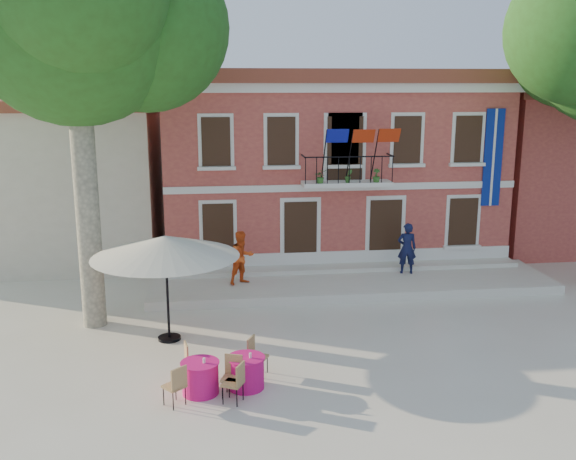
{
  "coord_description": "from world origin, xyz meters",
  "views": [
    {
      "loc": [
        -2.86,
        -16.7,
        6.97
      ],
      "look_at": [
        -0.37,
        3.5,
        2.33
      ],
      "focal_mm": 40.0,
      "sensor_mm": 36.0,
      "label": 1
    }
  ],
  "objects_px": {
    "plane_tree_west": "(74,16)",
    "cafe_table_0": "(200,376)",
    "patio_umbrella": "(165,246)",
    "pedestrian_navy": "(407,248)",
    "pedestrian_orange": "(242,258)",
    "cafe_table_1": "(246,371)"
  },
  "relations": [
    {
      "from": "plane_tree_west",
      "to": "patio_umbrella",
      "type": "xyz_separation_m",
      "value": [
        2.25,
        -1.43,
        -6.06
      ]
    },
    {
      "from": "plane_tree_west",
      "to": "cafe_table_0",
      "type": "bearing_deg",
      "value": -56.55
    },
    {
      "from": "patio_umbrella",
      "to": "pedestrian_orange",
      "type": "xyz_separation_m",
      "value": [
        2.26,
        3.96,
        -1.46
      ]
    },
    {
      "from": "plane_tree_west",
      "to": "cafe_table_0",
      "type": "distance_m",
      "value": 10.09
    },
    {
      "from": "plane_tree_west",
      "to": "patio_umbrella",
      "type": "distance_m",
      "value": 6.62
    },
    {
      "from": "patio_umbrella",
      "to": "plane_tree_west",
      "type": "bearing_deg",
      "value": 147.58
    },
    {
      "from": "pedestrian_orange",
      "to": "plane_tree_west",
      "type": "bearing_deg",
      "value": 179.63
    },
    {
      "from": "cafe_table_1",
      "to": "cafe_table_0",
      "type": "bearing_deg",
      "value": -172.03
    },
    {
      "from": "pedestrian_orange",
      "to": "patio_umbrella",
      "type": "bearing_deg",
      "value": -149.41
    },
    {
      "from": "cafe_table_0",
      "to": "pedestrian_orange",
      "type": "bearing_deg",
      "value": 79.45
    },
    {
      "from": "pedestrian_orange",
      "to": "cafe_table_0",
      "type": "bearing_deg",
      "value": -130.27
    },
    {
      "from": "pedestrian_orange",
      "to": "cafe_table_0",
      "type": "xyz_separation_m",
      "value": [
        -1.36,
        -7.29,
        -0.79
      ]
    },
    {
      "from": "patio_umbrella",
      "to": "cafe_table_0",
      "type": "height_order",
      "value": "patio_umbrella"
    },
    {
      "from": "patio_umbrella",
      "to": "pedestrian_orange",
      "type": "relative_size",
      "value": 2.18
    },
    {
      "from": "patio_umbrella",
      "to": "pedestrian_navy",
      "type": "height_order",
      "value": "patio_umbrella"
    },
    {
      "from": "cafe_table_1",
      "to": "patio_umbrella",
      "type": "bearing_deg",
      "value": 121.64
    },
    {
      "from": "cafe_table_0",
      "to": "pedestrian_navy",
      "type": "bearing_deg",
      "value": 46.99
    },
    {
      "from": "patio_umbrella",
      "to": "pedestrian_navy",
      "type": "distance_m",
      "value": 9.46
    },
    {
      "from": "pedestrian_orange",
      "to": "cafe_table_0",
      "type": "distance_m",
      "value": 7.46
    },
    {
      "from": "cafe_table_0",
      "to": "cafe_table_1",
      "type": "xyz_separation_m",
      "value": [
        1.06,
        0.15,
        -0.01
      ]
    },
    {
      "from": "pedestrian_navy",
      "to": "cafe_table_0",
      "type": "relative_size",
      "value": 1.0
    },
    {
      "from": "plane_tree_west",
      "to": "patio_umbrella",
      "type": "bearing_deg",
      "value": -32.42
    }
  ]
}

